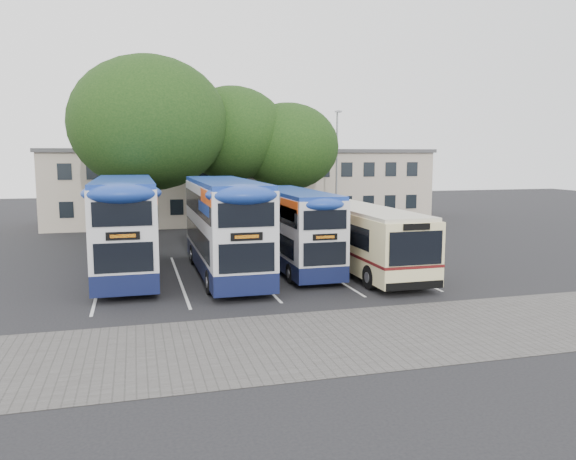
# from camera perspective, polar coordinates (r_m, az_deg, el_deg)

# --- Properties ---
(ground) EXTENTS (120.00, 120.00, 0.00)m
(ground) POSITION_cam_1_polar(r_m,az_deg,el_deg) (23.55, 7.96, -6.46)
(ground) COLOR black
(ground) RESTS_ON ground
(paving_strip) EXTENTS (40.00, 6.00, 0.01)m
(paving_strip) POSITION_cam_1_polar(r_m,az_deg,el_deg) (18.37, 8.38, -10.51)
(paving_strip) COLOR #595654
(paving_strip) RESTS_ON ground
(bay_lines) EXTENTS (14.12, 11.00, 0.01)m
(bay_lines) POSITION_cam_1_polar(r_m,az_deg,el_deg) (27.11, -3.59, -4.51)
(bay_lines) COLOR silver
(bay_lines) RESTS_ON ground
(depot_building) EXTENTS (32.40, 8.40, 6.20)m
(depot_building) POSITION_cam_1_polar(r_m,az_deg,el_deg) (48.87, -4.56, 4.61)
(depot_building) COLOR beige
(depot_building) RESTS_ON ground
(lamp_post) EXTENTS (0.25, 1.05, 9.06)m
(lamp_post) POSITION_cam_1_polar(r_m,az_deg,el_deg) (43.63, 4.98, 6.79)
(lamp_post) COLOR gray
(lamp_post) RESTS_ON ground
(tree_left) EXTENTS (10.01, 10.01, 11.95)m
(tree_left) POSITION_cam_1_polar(r_m,az_deg,el_deg) (37.29, -13.97, 10.45)
(tree_left) COLOR black
(tree_left) RESTS_ON ground
(tree_mid) EXTENTS (7.68, 7.68, 10.46)m
(tree_mid) POSITION_cam_1_polar(r_m,az_deg,el_deg) (39.97, -5.68, 9.71)
(tree_mid) COLOR black
(tree_mid) RESTS_ON ground
(tree_right) EXTENTS (7.31, 7.31, 9.41)m
(tree_right) POSITION_cam_1_polar(r_m,az_deg,el_deg) (40.67, -0.02, 8.45)
(tree_right) COLOR black
(tree_right) RESTS_ON ground
(bus_dd_left) EXTENTS (2.68, 11.04, 4.60)m
(bus_dd_left) POSITION_cam_1_polar(r_m,az_deg,el_deg) (27.63, -16.21, 0.74)
(bus_dd_left) COLOR #10173C
(bus_dd_left) RESTS_ON ground
(bus_dd_mid) EXTENTS (2.64, 10.89, 4.54)m
(bus_dd_mid) POSITION_cam_1_polar(r_m,az_deg,el_deg) (26.69, -6.48, 0.69)
(bus_dd_mid) COLOR #10173C
(bus_dd_mid) RESTS_ON ground
(bus_dd_right) EXTENTS (2.31, 9.51, 3.96)m
(bus_dd_right) POSITION_cam_1_polar(r_m,az_deg,el_deg) (28.07, 0.60, 0.43)
(bus_dd_right) COLOR #10173C
(bus_dd_right) RESTS_ON ground
(bus_single) EXTENTS (2.70, 10.61, 3.16)m
(bus_single) POSITION_cam_1_polar(r_m,az_deg,el_deg) (27.81, 7.63, -0.52)
(bus_single) COLOR beige
(bus_single) RESTS_ON ground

